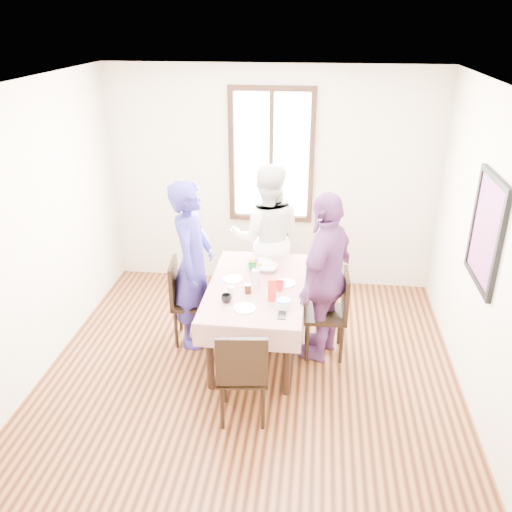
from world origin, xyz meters
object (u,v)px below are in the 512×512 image
object	(u,v)px
chair_left	(193,301)
chair_near	(243,372)
person_left	(193,265)
dining_table	(257,319)
chair_right	(325,314)
person_far	(267,237)
chair_far	(266,269)
person_right	(325,277)

from	to	relation	value
chair_left	chair_near	bearing A→B (deg)	24.49
person_left	dining_table	bearing A→B (deg)	-98.97
chair_right	person_far	size ratio (longest dim) A/B	0.52
chair_right	person_far	distance (m)	1.23
chair_left	chair_far	distance (m)	1.10
chair_near	person_left	xyz separation A→B (m)	(-0.67, 1.13, 0.43)
chair_left	person_far	bearing A→B (deg)	133.87
chair_right	person_right	bearing A→B (deg)	88.13
chair_right	chair_near	distance (m)	1.24
dining_table	person_right	world-z (taller)	person_right
dining_table	person_far	world-z (taller)	person_far
chair_far	person_right	size ratio (longest dim) A/B	0.52
person_left	person_far	xyz separation A→B (m)	(0.67, 0.84, -0.01)
chair_far	person_far	xyz separation A→B (m)	(0.00, -0.02, 0.41)
chair_far	person_left	size ratio (longest dim) A/B	0.52
chair_near	person_far	distance (m)	2.01
chair_left	person_far	distance (m)	1.16
chair_left	chair_right	size ratio (longest dim) A/B	1.00
dining_table	chair_far	xyz separation A→B (m)	(0.00, 0.99, 0.08)
person_far	chair_right	bearing A→B (deg)	119.82
chair_far	person_left	distance (m)	1.17
chair_left	person_far	world-z (taller)	person_far
chair_left	person_left	size ratio (longest dim) A/B	0.52
chair_right	chair_far	xyz separation A→B (m)	(-0.69, 0.95, 0.00)
chair_near	person_right	bearing A→B (deg)	50.87
chair_near	person_left	bearing A→B (deg)	114.30
chair_left	person_left	bearing A→B (deg)	83.16
chair_left	person_left	world-z (taller)	person_left
chair_far	person_right	distance (m)	1.23
chair_far	person_left	world-z (taller)	person_left
person_right	chair_left	bearing A→B (deg)	-69.92
chair_far	person_right	world-z (taller)	person_right
person_far	person_right	size ratio (longest dim) A/B	1.00
chair_right	chair_near	world-z (taller)	same
person_left	person_right	distance (m)	1.34
chair_left	person_right	distance (m)	1.42
person_left	person_right	xyz separation A→B (m)	(1.34, -0.09, -0.01)
chair_left	chair_right	world-z (taller)	same
chair_near	dining_table	bearing A→B (deg)	83.66
dining_table	chair_left	bearing A→B (deg)	168.85
chair_far	person_far	size ratio (longest dim) A/B	0.52
dining_table	person_far	xyz separation A→B (m)	(0.00, 0.97, 0.49)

